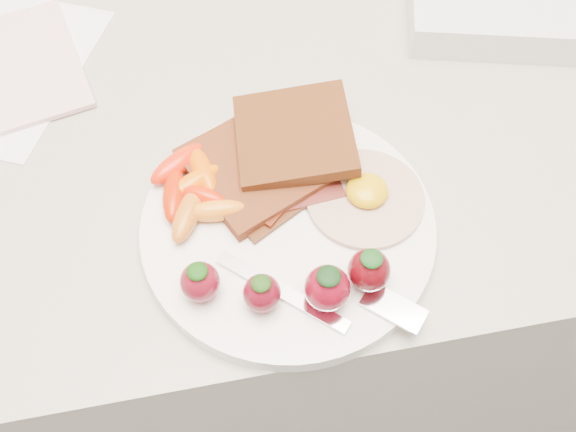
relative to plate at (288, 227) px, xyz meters
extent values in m
cube|color=gray|center=(0.01, 0.17, -0.46)|extent=(2.00, 0.60, 0.90)
cylinder|color=white|center=(0.00, 0.00, 0.00)|extent=(0.27, 0.27, 0.02)
cube|color=#3B150A|center=(-0.02, 0.06, 0.02)|extent=(0.15, 0.15, 0.01)
cube|color=#4B2D12|center=(0.02, 0.08, 0.03)|extent=(0.12, 0.12, 0.03)
cylinder|color=silver|center=(0.07, 0.01, 0.01)|extent=(0.14, 0.14, 0.01)
ellipsoid|color=#D3A002|center=(0.08, 0.01, 0.02)|extent=(0.05, 0.05, 0.02)
cube|color=black|center=(0.00, 0.01, 0.01)|extent=(0.09, 0.06, 0.00)
cube|color=#4A1112|center=(0.01, 0.02, 0.01)|extent=(0.09, 0.03, 0.00)
cube|color=#3A1102|center=(0.01, 0.03, 0.02)|extent=(0.08, 0.07, 0.00)
ellipsoid|color=#DE6300|center=(-0.08, 0.05, 0.02)|extent=(0.06, 0.05, 0.02)
ellipsoid|color=red|center=(-0.07, 0.04, 0.02)|extent=(0.05, 0.04, 0.02)
ellipsoid|color=#BB6115|center=(-0.09, 0.02, 0.02)|extent=(0.05, 0.07, 0.02)
ellipsoid|color=#E05900|center=(-0.07, 0.07, 0.02)|extent=(0.03, 0.06, 0.02)
ellipsoid|color=red|center=(-0.09, 0.08, 0.02)|extent=(0.07, 0.05, 0.02)
ellipsoid|color=orange|center=(-0.06, 0.02, 0.02)|extent=(0.06, 0.02, 0.02)
ellipsoid|color=#BA1E00|center=(-0.10, 0.04, 0.02)|extent=(0.03, 0.06, 0.02)
ellipsoid|color=maroon|center=(-0.08, -0.06, 0.03)|extent=(0.03, 0.03, 0.04)
ellipsoid|color=#0E3B08|center=(-0.08, -0.06, 0.05)|extent=(0.02, 0.02, 0.01)
ellipsoid|color=#560815|center=(-0.04, -0.07, 0.03)|extent=(0.03, 0.03, 0.04)
ellipsoid|color=#15370A|center=(-0.04, -0.07, 0.05)|extent=(0.02, 0.02, 0.01)
ellipsoid|color=maroon|center=(0.02, -0.08, 0.03)|extent=(0.04, 0.04, 0.04)
ellipsoid|color=black|center=(0.02, -0.08, 0.05)|extent=(0.02, 0.02, 0.01)
ellipsoid|color=#49050A|center=(0.06, -0.07, 0.03)|extent=(0.04, 0.04, 0.04)
ellipsoid|color=#0F3D11|center=(0.06, -0.07, 0.05)|extent=(0.02, 0.02, 0.01)
cube|color=white|center=(-0.02, -0.07, 0.01)|extent=(0.10, 0.10, 0.00)
cube|color=white|center=(0.07, -0.10, 0.01)|extent=(0.06, 0.05, 0.00)
cube|color=white|center=(-0.27, 0.27, -0.01)|extent=(0.26, 0.28, 0.00)
cube|color=beige|center=(-0.25, 0.26, 0.00)|extent=(0.16, 0.20, 0.01)
camera|label=1|loc=(-0.06, -0.30, 0.51)|focal=40.00mm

